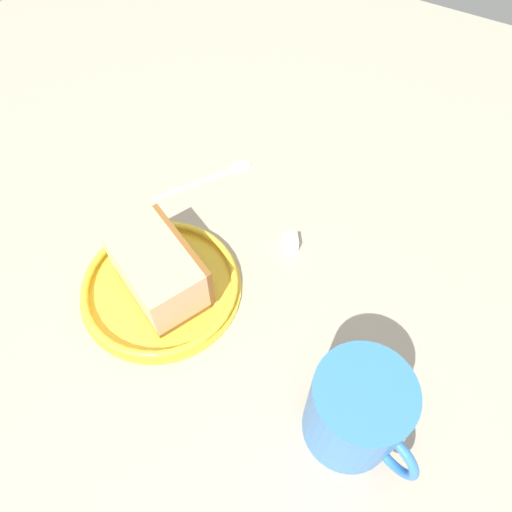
{
  "coord_description": "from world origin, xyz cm",
  "views": [
    {
      "loc": [
        15.06,
        -22.7,
        46.08
      ],
      "look_at": [
        0.94,
        2.42,
        3.0
      ],
      "focal_mm": 34.29,
      "sensor_mm": 36.0,
      "label": 1
    }
  ],
  "objects_px": {
    "small_plate": "(161,286)",
    "cake_slice": "(158,270)",
    "teaspoon": "(224,171)",
    "tea_mug": "(357,411)",
    "sugar_cube": "(290,242)"
  },
  "relations": [
    {
      "from": "tea_mug",
      "to": "small_plate",
      "type": "bearing_deg",
      "value": 171.2
    },
    {
      "from": "cake_slice",
      "to": "sugar_cube",
      "type": "distance_m",
      "value": 0.15
    },
    {
      "from": "small_plate",
      "to": "tea_mug",
      "type": "distance_m",
      "value": 0.24
    },
    {
      "from": "cake_slice",
      "to": "tea_mug",
      "type": "bearing_deg",
      "value": -9.43
    },
    {
      "from": "small_plate",
      "to": "sugar_cube",
      "type": "xyz_separation_m",
      "value": [
        0.1,
        0.12,
        0.0
      ]
    },
    {
      "from": "teaspoon",
      "to": "tea_mug",
      "type": "bearing_deg",
      "value": -39.2
    },
    {
      "from": "sugar_cube",
      "to": "cake_slice",
      "type": "bearing_deg",
      "value": -128.92
    },
    {
      "from": "small_plate",
      "to": "teaspoon",
      "type": "distance_m",
      "value": 0.18
    },
    {
      "from": "tea_mug",
      "to": "sugar_cube",
      "type": "relative_size",
      "value": 6.27
    },
    {
      "from": "cake_slice",
      "to": "tea_mug",
      "type": "relative_size",
      "value": 1.19
    },
    {
      "from": "cake_slice",
      "to": "sugar_cube",
      "type": "height_order",
      "value": "cake_slice"
    },
    {
      "from": "small_plate",
      "to": "cake_slice",
      "type": "bearing_deg",
      "value": 64.85
    },
    {
      "from": "small_plate",
      "to": "teaspoon",
      "type": "relative_size",
      "value": 1.45
    },
    {
      "from": "small_plate",
      "to": "tea_mug",
      "type": "relative_size",
      "value": 1.66
    },
    {
      "from": "small_plate",
      "to": "teaspoon",
      "type": "height_order",
      "value": "small_plate"
    }
  ]
}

